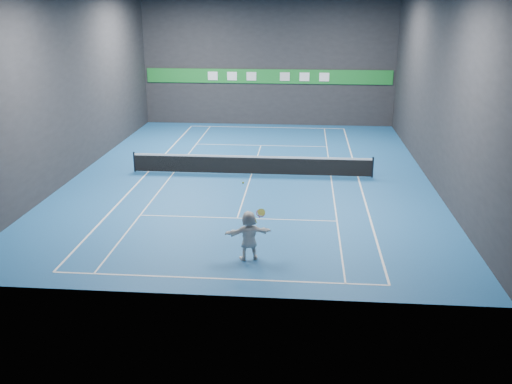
# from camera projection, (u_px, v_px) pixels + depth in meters

# --- Properties ---
(ground) EXTENTS (26.00, 26.00, 0.00)m
(ground) POSITION_uv_depth(u_px,v_px,m) (251.00, 174.00, 29.67)
(ground) COLOR #1A5592
(ground) RESTS_ON ground
(wall_back) EXTENTS (18.00, 0.10, 9.00)m
(wall_back) POSITION_uv_depth(u_px,v_px,m) (268.00, 62.00, 40.55)
(wall_back) COLOR #242427
(wall_back) RESTS_ON ground
(wall_front) EXTENTS (18.00, 0.10, 9.00)m
(wall_front) POSITION_uv_depth(u_px,v_px,m) (208.00, 152.00, 15.96)
(wall_front) COLOR #242427
(wall_front) RESTS_ON ground
(wall_left) EXTENTS (0.10, 26.00, 9.00)m
(wall_left) POSITION_uv_depth(u_px,v_px,m) (75.00, 85.00, 28.98)
(wall_left) COLOR #242427
(wall_left) RESTS_ON ground
(wall_right) EXTENTS (0.10, 26.00, 9.00)m
(wall_right) POSITION_uv_depth(u_px,v_px,m) (436.00, 90.00, 27.53)
(wall_right) COLOR #242427
(wall_right) RESTS_ON ground
(baseline_near) EXTENTS (10.98, 0.08, 0.01)m
(baseline_near) POSITION_uv_depth(u_px,v_px,m) (217.00, 279.00, 18.42)
(baseline_near) COLOR white
(baseline_near) RESTS_ON ground
(baseline_far) EXTENTS (10.98, 0.08, 0.01)m
(baseline_far) POSITION_uv_depth(u_px,v_px,m) (267.00, 127.00, 40.92)
(baseline_far) COLOR white
(baseline_far) RESTS_ON ground
(sideline_doubles_left) EXTENTS (0.08, 23.78, 0.01)m
(sideline_doubles_left) POSITION_uv_depth(u_px,v_px,m) (148.00, 172.00, 30.11)
(sideline_doubles_left) COLOR white
(sideline_doubles_left) RESTS_ON ground
(sideline_doubles_right) EXTENTS (0.08, 23.78, 0.01)m
(sideline_doubles_right) POSITION_uv_depth(u_px,v_px,m) (358.00, 177.00, 29.23)
(sideline_doubles_right) COLOR white
(sideline_doubles_right) RESTS_ON ground
(sideline_singles_left) EXTENTS (0.06, 23.78, 0.01)m
(sideline_singles_left) POSITION_uv_depth(u_px,v_px,m) (174.00, 172.00, 30.00)
(sideline_singles_left) COLOR white
(sideline_singles_left) RESTS_ON ground
(sideline_singles_right) EXTENTS (0.06, 23.78, 0.01)m
(sideline_singles_right) POSITION_uv_depth(u_px,v_px,m) (331.00, 176.00, 29.34)
(sideline_singles_right) COLOR white
(sideline_singles_right) RESTS_ON ground
(service_line_near) EXTENTS (8.23, 0.06, 0.01)m
(service_line_near) POSITION_uv_depth(u_px,v_px,m) (237.00, 218.00, 23.62)
(service_line_near) COLOR white
(service_line_near) RESTS_ON ground
(service_line_far) EXTENTS (8.23, 0.06, 0.01)m
(service_line_far) POSITION_uv_depth(u_px,v_px,m) (261.00, 145.00, 35.72)
(service_line_far) COLOR white
(service_line_far) RESTS_ON ground
(center_service_line) EXTENTS (0.06, 12.80, 0.01)m
(center_service_line) POSITION_uv_depth(u_px,v_px,m) (251.00, 174.00, 29.67)
(center_service_line) COLOR white
(center_service_line) RESTS_ON ground
(player) EXTENTS (1.72, 0.96, 1.77)m
(player) POSITION_uv_depth(u_px,v_px,m) (249.00, 235.00, 19.57)
(player) COLOR silver
(player) RESTS_ON ground
(tennis_ball) EXTENTS (0.07, 0.07, 0.07)m
(tennis_ball) POSITION_uv_depth(u_px,v_px,m) (243.00, 183.00, 19.25)
(tennis_ball) COLOR #DEEF27
(tennis_ball) RESTS_ON player
(tennis_net) EXTENTS (12.50, 0.10, 1.07)m
(tennis_net) POSITION_uv_depth(u_px,v_px,m) (251.00, 164.00, 29.50)
(tennis_net) COLOR black
(tennis_net) RESTS_ON ground
(sponsor_banner) EXTENTS (17.64, 0.11, 1.00)m
(sponsor_banner) POSITION_uv_depth(u_px,v_px,m) (268.00, 76.00, 40.80)
(sponsor_banner) COLOR #1B7F2C
(sponsor_banner) RESTS_ON wall_back
(tennis_racket) EXTENTS (0.45, 0.34, 0.55)m
(tennis_racket) POSITION_uv_depth(u_px,v_px,m) (260.00, 214.00, 19.34)
(tennis_racket) COLOR #AD1218
(tennis_racket) RESTS_ON player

